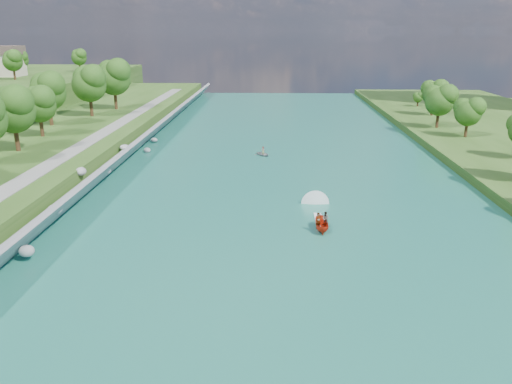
{
  "coord_description": "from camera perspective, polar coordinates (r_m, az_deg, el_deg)",
  "views": [
    {
      "loc": [
        -1.21,
        -41.63,
        21.34
      ],
      "look_at": [
        -3.31,
        16.6,
        2.5
      ],
      "focal_mm": 35.0,
      "sensor_mm": 36.0,
      "label": 1
    }
  ],
  "objects": [
    {
      "name": "ground",
      "position": [
        46.8,
        3.36,
        -9.24
      ],
      "size": [
        260.0,
        260.0,
        0.0
      ],
      "primitive_type": "plane",
      "color": "#2D5119",
      "rests_on": "ground"
    },
    {
      "name": "river_water",
      "position": [
        65.22,
        3.01,
        -1.16
      ],
      "size": [
        55.0,
        240.0,
        0.1
      ],
      "primitive_type": "cube",
      "color": "#196055",
      "rests_on": "ground"
    },
    {
      "name": "riprap_bank",
      "position": [
        68.19,
        -19.23,
        0.25
      ],
      "size": [
        4.2,
        236.0,
        4.05
      ],
      "color": "slate",
      "rests_on": "ground"
    },
    {
      "name": "riverside_path",
      "position": [
        71.37,
        -24.03,
        1.9
      ],
      "size": [
        3.0,
        200.0,
        0.1
      ],
      "primitive_type": "cube",
      "color": "gray",
      "rests_on": "berm_west"
    },
    {
      "name": "motorboat",
      "position": [
        57.91,
        7.35,
        -3.09
      ],
      "size": [
        3.6,
        18.68,
        2.22
      ],
      "rotation": [
        0.0,
        0.0,
        3.16
      ],
      "color": "red",
      "rests_on": "river_water"
    },
    {
      "name": "raft",
      "position": [
        89.52,
        0.81,
        4.44
      ],
      "size": [
        3.66,
        3.88,
        1.61
      ],
      "rotation": [
        0.0,
        0.0,
        0.61
      ],
      "color": "gray",
      "rests_on": "river_water"
    }
  ]
}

